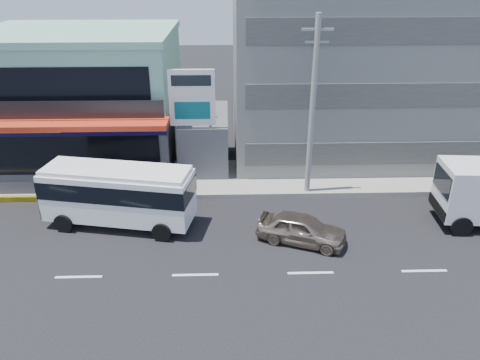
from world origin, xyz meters
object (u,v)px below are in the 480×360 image
shop_building (84,99)px  utility_pole_near (312,109)px  motorcycle_rider (120,214)px  billboard (192,104)px  minibus (118,192)px  sedan (302,229)px  satellite_dish (203,118)px  concrete_building (355,48)px

shop_building → utility_pole_near: bearing=-25.1°
utility_pole_near → motorcycle_rider: utility_pole_near is taller
billboard → minibus: size_ratio=0.89×
sedan → motorcycle_rider: 9.10m
minibus → sedan: (8.96, -1.92, -1.14)m
shop_building → billboard: size_ratio=1.80×
satellite_dish → motorcycle_rider: (-4.00, -6.82, -2.87)m
minibus → satellite_dish: bearing=58.6°
satellite_dish → minibus: (-4.01, -6.58, -1.72)m
minibus → sedan: 9.23m
utility_pole_near → sedan: utility_pole_near is taller
concrete_building → motorcycle_rider: (-14.00, -10.82, -6.29)m
concrete_building → minibus: 18.29m
satellite_dish → motorcycle_rider: size_ratio=0.70×
utility_pole_near → minibus: bearing=-163.4°
shop_building → minibus: 10.54m
satellite_dish → sedan: (4.95, -8.50, -2.85)m
billboard → utility_pole_near: bearing=-15.5°
concrete_building → utility_pole_near: concrete_building is taller
shop_building → satellite_dish: bearing=-20.2°
shop_building → utility_pole_near: 15.50m
concrete_building → sedan: bearing=-112.0°
satellite_dish → billboard: bearing=-105.5°
shop_building → minibus: size_ratio=1.60×
minibus → sedan: bearing=-12.1°
shop_building → utility_pole_near: (14.00, -6.55, 1.15)m
sedan → motorcycle_rider: size_ratio=1.98×
sedan → motorcycle_rider: (-8.95, 1.68, -0.02)m
minibus → concrete_building: bearing=37.0°
utility_pole_near → motorcycle_rider: size_ratio=4.67×
concrete_building → sedan: concrete_building is taller
utility_pole_near → sedan: (-1.05, -4.90, -4.43)m
shop_building → satellite_dish: (8.00, -2.95, -0.42)m
shop_building → concrete_building: (18.00, 1.05, 3.00)m
satellite_dish → billboard: billboard is taller
satellite_dish → billboard: (-0.50, -1.80, 1.35)m
satellite_dish → minibus: bearing=-121.4°
concrete_building → motorcycle_rider: concrete_building is taller
concrete_building → satellite_dish: bearing=-158.2°
satellite_dish → utility_pole_near: 7.17m
concrete_building → utility_pole_near: (-4.00, -7.60, -1.85)m
concrete_building → minibus: (-14.01, -10.58, -5.14)m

